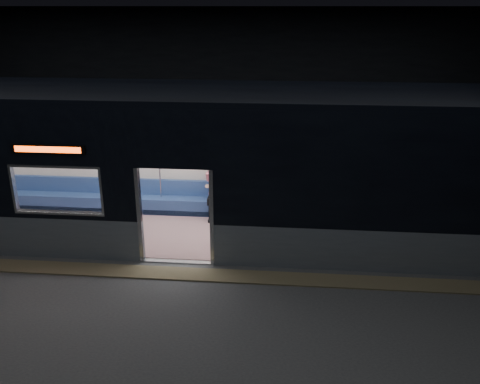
# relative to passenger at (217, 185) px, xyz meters

# --- Properties ---
(station_floor) EXTENTS (24.00, 14.00, 0.01)m
(station_floor) POSITION_rel_passenger_xyz_m (-0.51, -3.55, -0.84)
(station_floor) COLOR #47494C
(station_floor) RESTS_ON ground
(station_envelope) EXTENTS (24.00, 14.00, 5.00)m
(station_envelope) POSITION_rel_passenger_xyz_m (-0.51, -3.55, 2.83)
(station_envelope) COLOR black
(station_envelope) RESTS_ON station_floor
(tactile_strip) EXTENTS (22.80, 0.50, 0.03)m
(tactile_strip) POSITION_rel_passenger_xyz_m (-0.51, -3.00, -0.82)
(tactile_strip) COLOR #8C7F59
(tactile_strip) RESTS_ON station_floor
(metro_car) EXTENTS (18.00, 3.04, 3.35)m
(metro_car) POSITION_rel_passenger_xyz_m (-0.51, -1.00, 1.01)
(metro_car) COLOR gray
(metro_car) RESTS_ON station_floor
(passenger) EXTENTS (0.49, 0.78, 1.46)m
(passenger) POSITION_rel_passenger_xyz_m (0.00, 0.00, 0.00)
(passenger) COLOR black
(passenger) RESTS_ON metro_car
(handbag) EXTENTS (0.36, 0.34, 0.14)m
(handbag) POSITION_rel_passenger_xyz_m (-0.01, -0.25, -0.14)
(handbag) COLOR black
(handbag) RESTS_ON passenger
(transit_map) EXTENTS (1.06, 0.03, 0.69)m
(transit_map) POSITION_rel_passenger_xyz_m (2.48, 0.31, 0.66)
(transit_map) COLOR white
(transit_map) RESTS_ON metro_car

